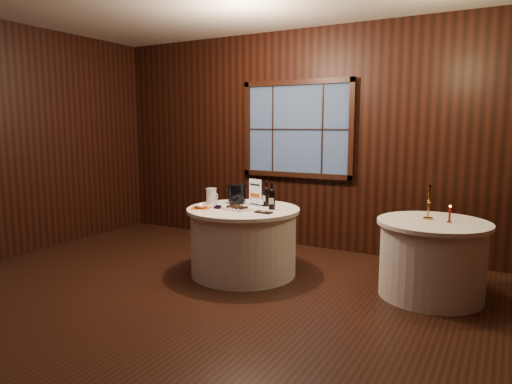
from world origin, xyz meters
The scene contains 16 objects.
ground centered at (0.00, 0.00, 0.00)m, with size 6.00×6.00×0.00m, color black.
back_wall centered at (0.00, 2.48, 1.54)m, with size 6.00×0.10×3.00m.
main_table centered at (0.00, 1.00, 0.39)m, with size 1.28×1.28×0.77m.
side_table centered at (2.00, 1.30, 0.39)m, with size 1.08×1.08×0.77m.
sign_stand centered at (0.05, 1.20, 0.88)m, with size 0.19×0.14×0.32m.
port_bottle_left centered at (0.17, 1.24, 0.90)m, with size 0.07×0.08×0.30m.
port_bottle_right centered at (0.32, 1.09, 0.90)m, with size 0.07×0.08×0.31m.
ice_bucket centered at (-0.22, 1.22, 0.89)m, with size 0.23×0.23×0.23m.
chocolate_plate centered at (-0.01, 0.88, 0.79)m, with size 0.35×0.27×0.05m.
chocolate_box centered at (0.34, 0.85, 0.78)m, with size 0.19×0.09×0.02m, color black.
grape_bunch centered at (-0.22, 0.82, 0.79)m, with size 0.17×0.08×0.04m.
glass_pitcher centered at (-0.47, 1.05, 0.87)m, with size 0.17×0.13×0.19m.
orange_napkin centered at (-0.41, 0.75, 0.77)m, with size 0.22×0.22×0.00m, color orange.
cracker_bowl centered at (-0.41, 0.75, 0.79)m, with size 0.16×0.16×0.04m, color white.
brass_candlestick centered at (1.94, 1.36, 0.90)m, with size 0.10×0.10×0.35m.
red_candle centered at (2.14, 1.28, 0.84)m, with size 0.05×0.05×0.17m.
Camera 1 is at (2.62, -3.38, 1.69)m, focal length 32.00 mm.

